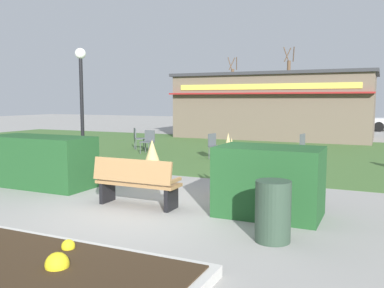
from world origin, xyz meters
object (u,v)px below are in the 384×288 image
at_px(cafe_chair_east, 148,140).
at_px(tree_left_bg, 232,94).
at_px(trash_bin, 273,211).
at_px(park_bench, 136,182).
at_px(parked_car_west_slot, 285,119).
at_px(parked_car_center_slot, 357,121).
at_px(cafe_chair_center, 138,137).
at_px(cafe_chair_north, 215,144).
at_px(food_kiosk, 274,106).
at_px(cafe_chair_west, 299,144).
at_px(tree_right_bg, 288,91).
at_px(lamppost_mid, 81,90).

bearing_deg(cafe_chair_east, tree_left_bg, 101.05).
height_order(trash_bin, cafe_chair_east, trash_bin).
xyz_separation_m(park_bench, tree_left_bg, (-8.29, 29.45, 2.11)).
xyz_separation_m(parked_car_west_slot, parked_car_center_slot, (4.91, -0.00, 0.00)).
bearing_deg(cafe_chair_east, trash_bin, -49.30).
height_order(cafe_chair_center, cafe_chair_north, same).
xyz_separation_m(park_bench, cafe_chair_east, (-3.91, 7.05, 0.05)).
bearing_deg(park_bench, trash_bin, -16.43).
bearing_deg(food_kiosk, parked_car_center_slot, 63.39).
height_order(trash_bin, cafe_chair_north, trash_bin).
bearing_deg(cafe_chair_west, cafe_chair_center, 179.84).
relative_size(food_kiosk, cafe_chair_center, 11.69).
xyz_separation_m(food_kiosk, parked_car_center_slot, (3.84, 7.67, -1.10)).
relative_size(trash_bin, cafe_chair_center, 1.01).
bearing_deg(food_kiosk, cafe_chair_north, -89.18).
bearing_deg(cafe_chair_north, cafe_chair_east, 172.68).
relative_size(cafe_chair_center, tree_right_bg, 0.14).
bearing_deg(trash_bin, parked_car_center_slot, 90.42).
distance_m(trash_bin, tree_right_bg, 28.10).
bearing_deg(parked_car_center_slot, lamppost_mid, -111.97).
height_order(trash_bin, parked_car_west_slot, parked_car_west_slot).
bearing_deg(park_bench, tree_left_bg, 105.72).
relative_size(parked_car_west_slot, tree_left_bg, 0.71).
bearing_deg(parked_car_center_slot, parked_car_west_slot, 179.97).
relative_size(parked_car_center_slot, tree_right_bg, 0.70).
height_order(lamppost_mid, tree_right_bg, tree_right_bg).
bearing_deg(cafe_chair_center, cafe_chair_west, -0.16).
relative_size(park_bench, food_kiosk, 0.16).
xyz_separation_m(cafe_chair_west, cafe_chair_east, (-5.59, -0.87, 0.00)).
bearing_deg(tree_left_bg, cafe_chair_east, -78.95).
bearing_deg(food_kiosk, cafe_chair_center, -115.58).
relative_size(cafe_chair_east, cafe_chair_center, 1.00).
height_order(park_bench, food_kiosk, food_kiosk).
bearing_deg(tree_left_bg, parked_car_west_slot, -44.00).
bearing_deg(cafe_chair_east, food_kiosk, 72.64).
xyz_separation_m(cafe_chair_center, cafe_chair_north, (3.95, -1.27, 0.00)).
height_order(cafe_chair_west, parked_car_center_slot, parked_car_center_slot).
height_order(cafe_chair_east, parked_car_center_slot, parked_car_center_slot).
distance_m(park_bench, cafe_chair_west, 8.10).
distance_m(cafe_chair_west, parked_car_west_slot, 16.14).
distance_m(food_kiosk, cafe_chair_center, 8.92).
height_order(park_bench, cafe_chair_north, park_bench).
bearing_deg(parked_car_west_slot, tree_right_bg, 97.77).
relative_size(park_bench, tree_right_bg, 0.27).
xyz_separation_m(trash_bin, food_kiosk, (-4.02, 16.76, 1.30)).
bearing_deg(cafe_chair_west, tree_right_bg, 102.94).
height_order(park_bench, tree_left_bg, tree_left_bg).
relative_size(park_bench, parked_car_west_slot, 0.40).
relative_size(lamppost_mid, cafe_chair_north, 4.25).
distance_m(park_bench, tree_right_bg, 26.84).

